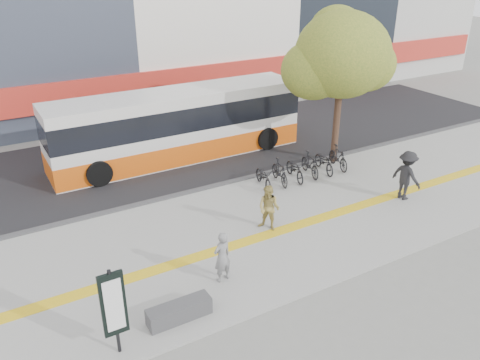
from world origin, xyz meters
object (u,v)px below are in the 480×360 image
seated_woman (222,257)px  pedestrian_dark (406,175)px  signboard (114,306)px  bus (178,127)px  pedestrian_tan (269,208)px  street_tree (340,56)px  bench (179,311)px

seated_woman → pedestrian_dark: size_ratio=0.82×
signboard → seated_woman: signboard is taller
seated_woman → bus: bearing=-118.4°
signboard → seated_woman: (3.25, 1.17, -0.54)m
bus → pedestrian_tan: bus is taller
bus → pedestrian_dark: (5.44, -7.84, -0.45)m
pedestrian_tan → pedestrian_dark: pedestrian_dark is taller
street_tree → bus: 7.31m
bench → signboard: (-1.60, -0.31, 1.06)m
pedestrian_tan → seated_woman: bearing=-90.3°
street_tree → seated_woman: bearing=-147.6°
bench → signboard: size_ratio=0.73×
signboard → pedestrian_dark: (11.30, 2.17, -0.38)m
signboard → bus: bearing=59.6°
seated_woman → pedestrian_dark: bearing=175.1°
pedestrian_dark → street_tree: bearing=-5.3°
bench → street_tree: (9.78, 6.02, 4.21)m
bench → street_tree: street_tree is taller
signboard → street_tree: (11.38, 6.33, 3.15)m
signboard → street_tree: size_ratio=0.35×
signboard → bus: (5.86, 10.01, 0.07)m
signboard → street_tree: 13.40m
signboard → bench: bearing=10.8°
bench → street_tree: 12.23m
signboard → seated_woman: size_ratio=1.48×
signboard → seated_woman: bearing=19.7°
bench → bus: 10.66m
street_tree → bus: street_tree is taller
pedestrian_tan → pedestrian_dark: (5.48, -0.64, 0.15)m
bus → seated_woman: 9.24m
bench → pedestrian_dark: 9.90m
pedestrian_tan → pedestrian_dark: 5.51m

